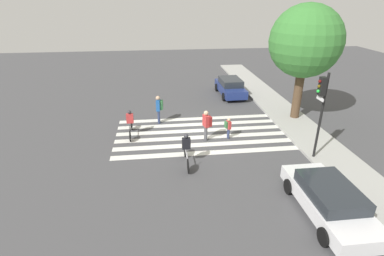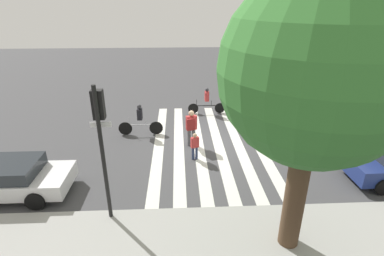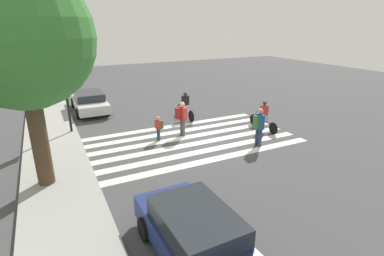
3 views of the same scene
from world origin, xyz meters
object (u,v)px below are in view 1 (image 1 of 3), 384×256
Objects in this scene: cyclist_far_lane at (186,148)px; car_parked_dark_suv at (230,87)px; cyclist_mid_street at (130,122)px; car_parked_far_curb at (329,199)px; pedestrian_adult_yellow_jacket at (159,107)px; pedestrian_adult_tall_backpack at (207,123)px; pedestrian_child_with_backpack at (228,126)px; traffic_light at (321,101)px; street_tree at (306,42)px.

cyclist_far_lane reaches higher than car_parked_dark_suv.
cyclist_mid_street reaches higher than car_parked_far_curb.
pedestrian_adult_yellow_jacket is 1.03× the size of pedestrian_adult_tall_backpack.
cyclist_mid_street is 11.17m from car_parked_far_curb.
cyclist_far_lane is at bearing -61.85° from pedestrian_child_with_backpack.
traffic_light is 6.03m from pedestrian_adult_tall_backpack.
cyclist_far_lane is at bearing -57.38° from street_tree.
cyclist_mid_street is (-3.93, -9.25, -2.25)m from traffic_light.
traffic_light is 1.96× the size of cyclist_far_lane.
cyclist_far_lane is at bearing -25.26° from car_parked_dark_suv.
car_parked_dark_suv is 14.82m from car_parked_far_curb.
street_tree reaches higher than car_parked_far_curb.
car_parked_far_curb reaches higher than pedestrian_child_with_backpack.
pedestrian_child_with_backpack is 0.29× the size of car_parked_dark_suv.
street_tree is 4.10× the size of pedestrian_adult_tall_backpack.
cyclist_mid_street reaches higher than pedestrian_child_with_backpack.
cyclist_mid_street is at bearing 60.91° from pedestrian_adult_tall_backpack.
pedestrian_adult_yellow_jacket is 0.43× the size of car_parked_dark_suv.
pedestrian_adult_yellow_jacket reaches higher than cyclist_far_lane.
cyclist_mid_street is (1.72, -1.72, -0.21)m from pedestrian_adult_yellow_jacket.
traffic_light is 11.17m from car_parked_dark_suv.
street_tree is at bearing 162.77° from car_parked_far_curb.
traffic_light is 2.44× the size of pedestrian_adult_yellow_jacket.
cyclist_far_lane is (-0.26, -6.33, -2.24)m from traffic_light.
pedestrian_adult_yellow_jacket is 4.77m from pedestrian_child_with_backpack.
traffic_light is at bearing -118.80° from pedestrian_adult_yellow_jacket.
street_tree is 3.21× the size of cyclist_far_lane.
pedestrian_child_with_backpack is at bearing 79.13° from cyclist_mid_street.
pedestrian_child_with_backpack is at bearing -99.80° from pedestrian_adult_tall_backpack.
traffic_light reaches higher than pedestrian_adult_yellow_jacket.
pedestrian_adult_tall_backpack is 0.38× the size of car_parked_far_curb.
car_parked_far_curb is (4.04, -1.42, -2.44)m from traffic_light.
cyclist_mid_street is (-1.13, -4.33, -0.18)m from pedestrian_adult_tall_backpack.
cyclist_mid_street is at bearing -116.79° from pedestrian_child_with_backpack.
car_parked_dark_suv reaches higher than pedestrian_child_with_backpack.
pedestrian_child_with_backpack is 0.70× the size of pedestrian_adult_tall_backpack.
pedestrian_adult_yellow_jacket is 0.39× the size of car_parked_far_curb.
car_parked_far_curb is at bearing 44.05° from cyclist_mid_street.
street_tree is at bearing 164.33° from traffic_light.
traffic_light is 0.96× the size of car_parked_far_curb.
car_parked_far_curb is at bearing -167.29° from pedestrian_adult_tall_backpack.
traffic_light reaches higher than cyclist_far_lane.
car_parked_dark_suv is at bearing 155.79° from cyclist_far_lane.
pedestrian_adult_tall_backpack is at bearing -129.51° from pedestrian_adult_yellow_jacket.
cyclist_far_lane is (2.53, -1.41, -0.17)m from pedestrian_adult_tall_backpack.
cyclist_far_lane is 0.49× the size of car_parked_far_curb.
pedestrian_child_with_backpack is (-2.90, -3.65, -2.39)m from traffic_light.
pedestrian_adult_tall_backpack is 2.91m from cyclist_far_lane.
pedestrian_child_with_backpack is 0.55× the size of cyclist_far_lane.
pedestrian_child_with_backpack is 1.32m from pedestrian_adult_tall_backpack.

